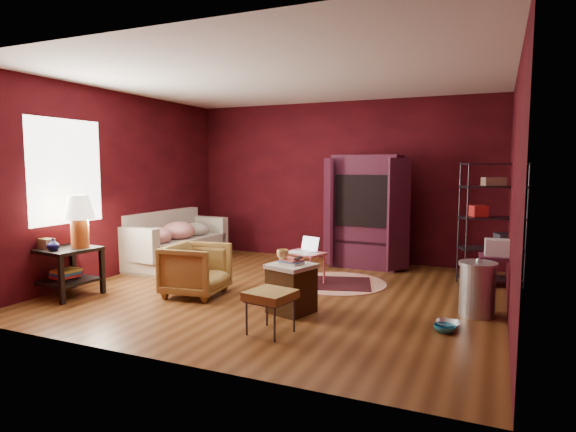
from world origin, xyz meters
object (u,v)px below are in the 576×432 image
Objects in this scene: sofa at (174,242)px; armchair at (196,267)px; side_table at (73,236)px; tv_armoire at (366,209)px; laptop_desk at (305,255)px; hamper at (291,287)px; wire_shelving at (493,219)px.

sofa reaches higher than armchair.
tv_armoire is at bearing 47.19° from side_table.
laptop_desk is 1.67m from tv_armoire.
armchair is 0.57× the size of side_table.
hamper is (2.91, -1.69, -0.08)m from sofa.
side_table is (-1.44, -0.63, 0.41)m from armchair.
side_table is at bearing 107.67° from armchair.
sofa is 3.30m from tv_armoire.
armchair is 0.43× the size of wire_shelving.
sofa is 2.97× the size of hamper.
side_table is at bearing -172.82° from wire_shelving.
wire_shelving reaches higher than laptop_desk.
armchair is (1.49, -1.51, -0.01)m from sofa.
sofa is at bearing 38.63° from armchair.
hamper is (2.86, 0.45, -0.49)m from side_table.
hamper is 0.35× the size of tv_armoire.
sofa is 2.12m from armchair.
armchair is 3.11m from tv_armoire.
armchair is 1.56m from laptop_desk.
sofa is at bearing 149.82° from hamper.
side_table reaches higher than armchair.
wire_shelving is (3.49, 2.10, 0.57)m from armchair.
armchair is at bearing 172.75° from hamper.
tv_armoire reaches higher than armchair.
sofa is at bearing -158.60° from tv_armoire.
side_table reaches higher than sofa.
sofa is 3.37m from hamper.
wire_shelving reaches higher than side_table.
laptop_desk is 0.39× the size of wire_shelving.
tv_armoire reaches higher than hamper.
hamper is 1.36m from laptop_desk.
armchair is at bearing 23.58° from side_table.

